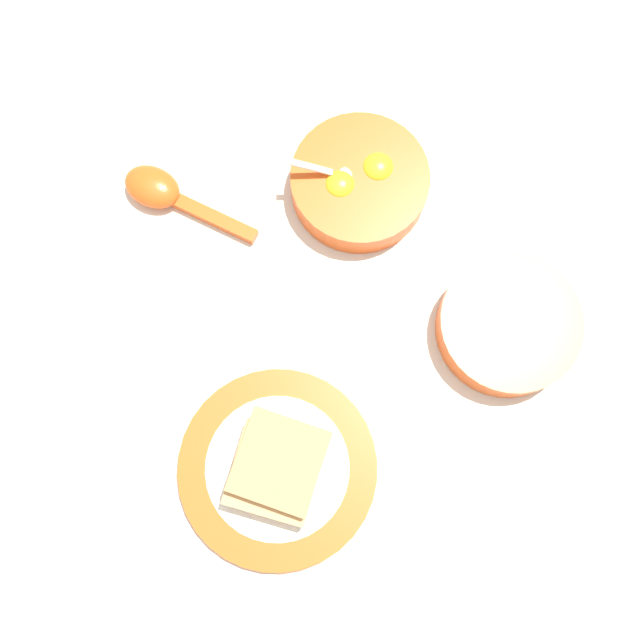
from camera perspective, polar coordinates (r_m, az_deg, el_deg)
name	(u,v)px	position (r m, az deg, el deg)	size (l,w,h in m)	color
ground_plane	(310,305)	(0.86, -0.74, 1.14)	(3.00, 3.00, 0.00)	silver
egg_bowl	(359,182)	(0.89, 3.02, 10.43)	(0.16, 0.16, 0.07)	#DB5119
toast_plate	(278,468)	(0.83, -3.25, -11.21)	(0.22, 0.22, 0.01)	#DB5119
toast_sandwich	(278,468)	(0.80, -3.24, -11.19)	(0.13, 0.13, 0.04)	tan
soup_spoon	(164,193)	(0.91, -11.81, 9.48)	(0.14, 0.15, 0.03)	#DB5119
congee_bowl	(508,325)	(0.86, 14.16, -0.40)	(0.16, 0.16, 0.04)	#DB5119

